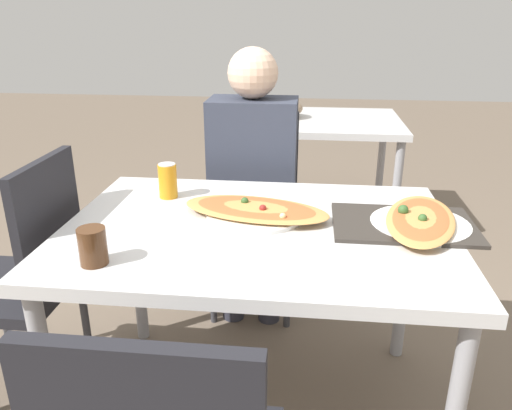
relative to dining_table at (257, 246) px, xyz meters
The scene contains 11 objects.
ground_plane 0.66m from the dining_table, ahead, with size 14.00×14.00×0.00m, color #6B5B4C.
dining_table is the anchor object (origin of this frame).
chair_far_seated 0.78m from the dining_table, 96.78° to the left, with size 0.40×0.40×0.92m.
chair_side_left 0.81m from the dining_table, behind, with size 0.40×0.40×0.92m.
person_seated 0.66m from the dining_table, 97.98° to the left, with size 0.38×0.26×1.23m.
pizza_main 0.12m from the dining_table, 100.60° to the left, with size 0.52×0.32×0.05m.
soda_can 0.43m from the dining_table, 147.48° to the left, with size 0.07×0.07×0.12m.
drink_glass 0.52m from the dining_table, 143.66° to the right, with size 0.07×0.07×0.10m.
serving_tray 0.46m from the dining_table, ahead, with size 0.44×0.30×0.01m.
pizza_second 0.52m from the dining_table, ahead, with size 0.31×0.47×0.06m.
background_table 1.71m from the dining_table, 85.92° to the left, with size 1.10×0.80×0.85m.
Camera 1 is at (0.15, -1.43, 1.36)m, focal length 35.00 mm.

